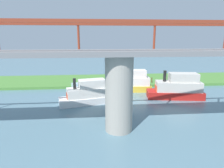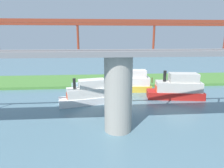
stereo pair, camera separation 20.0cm
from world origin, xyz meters
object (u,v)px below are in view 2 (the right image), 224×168
bridge_pylon (118,94)px  skiff_small (79,88)px  mooring_post (152,80)px  motorboat_red (130,82)px  houseboat_blue (87,94)px  motorboat_white (177,88)px  person_on_bank (131,78)px

bridge_pylon → skiff_small: bridge_pylon is taller
mooring_post → motorboat_red: motorboat_red is taller
houseboat_blue → motorboat_red: bearing=-139.2°
motorboat_white → mooring_post: bearing=-81.0°
bridge_pylon → mooring_post: bridge_pylon is taller
motorboat_white → motorboat_red: bearing=-36.3°
motorboat_red → motorboat_white: bearing=143.7°
bridge_pylon → houseboat_blue: size_ratio=0.98×
mooring_post → houseboat_blue: houseboat_blue is taller
mooring_post → motorboat_white: (-1.47, 9.32, 0.66)m
motorboat_red → person_on_bank: bearing=-102.9°
motorboat_red → motorboat_white: 8.60m
person_on_bank → motorboat_red: 5.92m
houseboat_blue → skiff_small: size_ratio=1.65×
bridge_pylon → person_on_bank: bridge_pylon is taller
person_on_bank → motorboat_white: 12.22m
houseboat_blue → skiff_small: 7.34m
houseboat_blue → motorboat_white: bearing=-174.3°
houseboat_blue → motorboat_red: size_ratio=0.95×
houseboat_blue → skiff_small: houseboat_blue is taller
person_on_bank → mooring_post: bearing=159.9°
houseboat_blue → motorboat_red: (-7.59, -6.55, 0.12)m
houseboat_blue → motorboat_red: 10.03m
motorboat_red → skiff_small: 9.41m
bridge_pylon → motorboat_white: bearing=-135.9°
houseboat_blue → motorboat_white: motorboat_white is taller
skiff_small → mooring_post: bearing=-165.9°
houseboat_blue → mooring_post: bearing=-140.5°
bridge_pylon → motorboat_red: bearing=-104.2°
houseboat_blue → skiff_small: bearing=-76.1°
bridge_pylon → mooring_post: bearing=-115.4°
person_on_bank → houseboat_blue: houseboat_blue is taller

